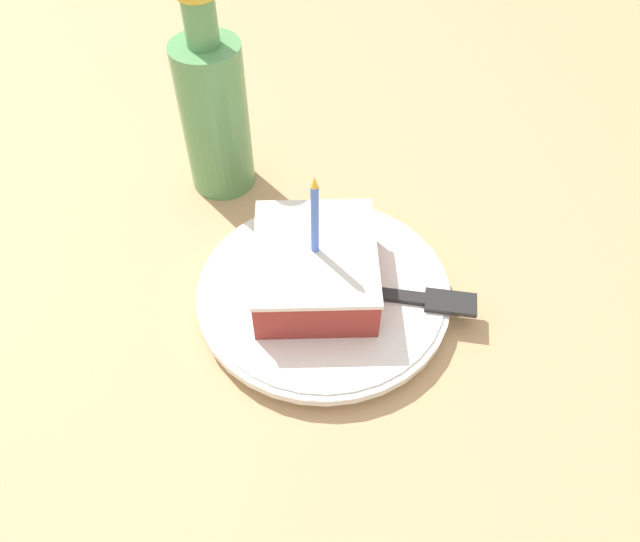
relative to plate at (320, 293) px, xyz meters
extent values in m
cube|color=tan|center=(0.00, -0.03, -0.03)|extent=(2.40, 2.40, 0.04)
cylinder|color=white|center=(0.00, 0.00, 0.00)|extent=(0.22, 0.22, 0.02)
cylinder|color=white|center=(0.00, 0.00, 0.00)|extent=(0.23, 0.23, 0.01)
cube|color=#99332D|center=(0.00, 0.01, 0.03)|extent=(0.10, 0.12, 0.04)
cube|color=silver|center=(0.00, 0.01, 0.05)|extent=(0.11, 0.12, 0.00)
cylinder|color=#4C72E0|center=(0.00, 0.01, 0.09)|extent=(0.01, 0.01, 0.07)
cone|color=yellow|center=(0.00, 0.01, 0.13)|extent=(0.01, 0.01, 0.01)
cube|color=#262626|center=(0.03, -0.01, 0.01)|extent=(0.12, 0.03, 0.00)
cube|color=#262626|center=(0.11, -0.02, 0.01)|extent=(0.05, 0.03, 0.00)
cylinder|color=#599959|center=(-0.10, 0.17, 0.07)|extent=(0.07, 0.07, 0.16)
cylinder|color=#599959|center=(-0.10, 0.17, 0.17)|extent=(0.03, 0.03, 0.04)
camera|label=1|loc=(-0.01, -0.35, 0.44)|focal=35.00mm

